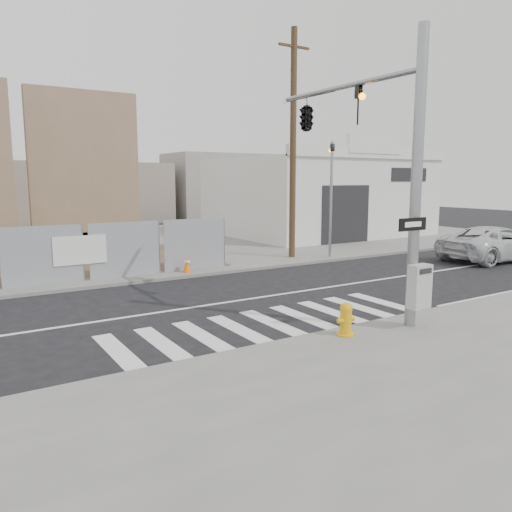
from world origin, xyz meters
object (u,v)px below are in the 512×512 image
fire_hydrant (346,319)px  suv (495,243)px  traffic_cone_d (187,264)px  auto_shop (317,196)px  signal_pole (338,138)px

fire_hydrant → suv: size_ratio=0.14×
fire_hydrant → traffic_cone_d: (0.21, 9.14, -0.07)m
auto_shop → fire_hydrant: (-13.35, -17.52, -2.04)m
auto_shop → traffic_cone_d: auto_shop is taller
signal_pole → traffic_cone_d: size_ratio=10.95×
fire_hydrant → suv: bearing=38.2°
auto_shop → suv: bearing=-89.1°
auto_shop → suv: (0.20, -12.55, -1.76)m
auto_shop → fire_hydrant: bearing=-127.3°
signal_pole → suv: 12.61m
fire_hydrant → suv: (13.56, 4.96, 0.28)m
signal_pole → traffic_cone_d: signal_pole is taller
signal_pole → traffic_cone_d: (-1.64, 6.64, -4.35)m
signal_pole → traffic_cone_d: bearing=103.9°
signal_pole → suv: (11.70, 2.46, -4.01)m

